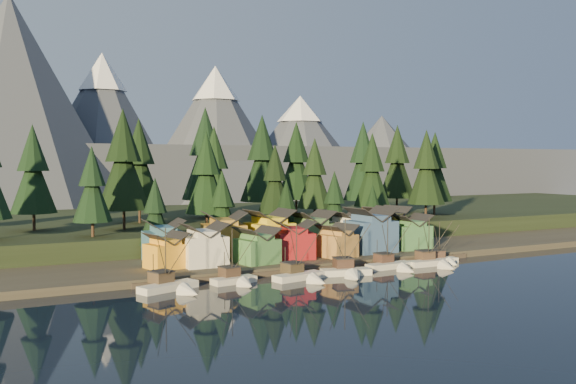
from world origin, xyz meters
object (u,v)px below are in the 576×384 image
boat_0 (173,279)px  house_front_1 (203,243)px  house_back_1 (224,233)px  house_front_0 (166,250)px  boat_2 (303,269)px  boat_1 (236,272)px  boat_5 (434,257)px  boat_6 (443,254)px  house_back_0 (163,239)px  boat_3 (348,264)px  boat_4 (393,259)px

boat_0 → house_front_1: (11.42, 14.87, 3.88)m
house_back_1 → house_front_0: bearing=-141.1°
boat_2 → boat_1: bearing=157.0°
boat_1 → boat_2: 12.97m
boat_5 → house_front_0: 57.70m
boat_0 → boat_6: boat_0 is taller
house_front_0 → house_back_0: 9.11m
house_front_0 → house_front_1: bearing=-19.6°
boat_0 → house_back_1: 31.43m
boat_2 → house_front_0: boat_2 is taller
boat_3 → boat_4: 13.16m
boat_3 → house_back_0: boat_3 is taller
boat_0 → boat_4: (48.56, 0.11, -0.15)m
boat_2 → boat_3: 10.31m
boat_6 → house_back_1: 49.56m
boat_2 → boat_4: bearing=-5.6°
boat_2 → house_back_0: size_ratio=1.34×
house_front_0 → house_back_0: house_back_0 is taller
boat_6 → boat_5: bearing=-148.6°
house_front_0 → house_back_1: house_back_1 is taller
house_front_0 → house_front_1: (7.67, -0.99, 0.89)m
boat_2 → boat_4: size_ratio=0.99×
boat_1 → boat_5: boat_5 is taller
boat_0 → boat_5: 58.85m
house_front_0 → house_back_1: bearing=14.9°
boat_1 → boat_4: boat_4 is taller
boat_1 → boat_5: size_ratio=0.93×
boat_0 → house_back_0: 25.67m
boat_5 → house_front_1: 50.18m
boat_2 → boat_5: bearing=-9.0°
boat_0 → house_front_1: boat_0 is taller
boat_0 → house_front_0: boat_0 is taller
boat_2 → house_back_0: 33.06m
house_front_0 → house_back_1: 18.00m
boat_1 → house_front_0: size_ratio=1.36×
boat_0 → house_back_1: house_back_1 is taller
boat_5 → boat_6: (4.67, 2.41, -0.09)m
boat_6 → boat_2: bearing=-170.9°
house_front_0 → house_back_0: (2.25, 8.78, 0.96)m
boat_1 → house_front_0: (-8.85, 15.02, 2.96)m
boat_5 → boat_4: bearing=176.5°
boat_4 → house_front_0: 47.59m
boat_0 → boat_3: boat_3 is taller
boat_0 → boat_4: 48.56m
boat_1 → house_front_1: size_ratio=1.29×
boat_6 → house_front_0: (-59.76, 14.49, 3.21)m
boat_6 → house_front_0: boat_6 is taller
boat_2 → house_back_0: (-19.26, 26.58, 3.98)m
boat_5 → house_back_1: (-39.13, 25.08, 4.71)m
house_front_1 → house_back_1: house_back_1 is taller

